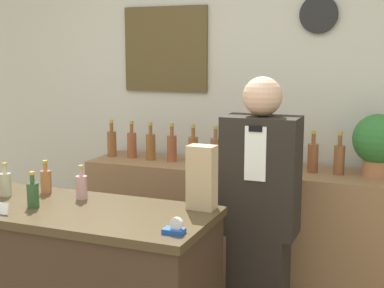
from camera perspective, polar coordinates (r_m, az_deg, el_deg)
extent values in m
cube|color=beige|center=(3.82, 4.57, 4.22)|extent=(5.20, 0.06, 2.70)
cube|color=brown|center=(3.95, -2.86, 10.07)|extent=(0.65, 0.02, 0.61)
cylinder|color=black|center=(3.64, 13.37, 13.31)|extent=(0.25, 0.03, 0.25)
cube|color=#8E6642|center=(3.68, 5.27, -9.82)|extent=(2.13, 0.48, 0.97)
cube|color=#3E311D|center=(2.73, -12.64, -7.03)|extent=(1.42, 0.60, 0.04)
cube|color=black|center=(2.89, 7.35, -3.38)|extent=(0.40, 0.24, 0.64)
cube|color=white|center=(2.75, 6.76, -1.05)|extent=(0.11, 0.01, 0.28)
cube|color=black|center=(2.72, 6.80, 1.60)|extent=(0.07, 0.01, 0.03)
sphere|color=tan|center=(2.83, 7.53, 5.06)|extent=(0.21, 0.21, 0.21)
cylinder|color=#B27047|center=(3.43, 19.08, -2.48)|extent=(0.17, 0.17, 0.10)
sphere|color=#2D6B2D|center=(3.40, 19.25, 0.50)|extent=(0.31, 0.31, 0.31)
cube|color=tan|center=(2.60, 1.06, -3.59)|extent=(0.14, 0.09, 0.31)
cube|color=#1E4799|center=(2.29, -1.94, -9.26)|extent=(0.09, 0.06, 0.02)
cylinder|color=silver|center=(2.27, -1.67, -8.50)|extent=(0.06, 0.02, 0.06)
cube|color=white|center=(2.70, -19.76, -6.47)|extent=(0.09, 0.02, 0.06)
cylinder|color=#B0AB87|center=(3.02, -19.25, -4.12)|extent=(0.06, 0.06, 0.12)
cylinder|color=#B0AB87|center=(3.00, -19.34, -2.59)|extent=(0.02, 0.02, 0.04)
cylinder|color=#B29933|center=(3.00, -19.37, -2.05)|extent=(0.03, 0.03, 0.01)
cylinder|color=#A66437|center=(3.03, -15.32, -3.89)|extent=(0.06, 0.06, 0.12)
cylinder|color=#A66437|center=(3.01, -15.38, -2.37)|extent=(0.02, 0.02, 0.04)
cylinder|color=#B29933|center=(3.00, -15.41, -1.83)|extent=(0.03, 0.03, 0.01)
cylinder|color=#2D4D29|center=(2.76, -16.60, -5.25)|extent=(0.06, 0.06, 0.12)
cylinder|color=#2D4D29|center=(2.74, -16.68, -3.58)|extent=(0.02, 0.02, 0.04)
cylinder|color=#B29933|center=(2.74, -16.71, -3.00)|extent=(0.03, 0.03, 0.01)
cylinder|color=tan|center=(2.86, -11.69, -4.56)|extent=(0.06, 0.06, 0.12)
cylinder|color=tan|center=(2.84, -11.75, -2.94)|extent=(0.02, 0.02, 0.04)
cylinder|color=#B29933|center=(2.83, -11.77, -2.38)|extent=(0.03, 0.03, 0.01)
cylinder|color=brown|center=(3.92, -8.54, 0.01)|extent=(0.07, 0.07, 0.18)
cylinder|color=brown|center=(3.90, -8.59, 1.78)|extent=(0.03, 0.03, 0.06)
cylinder|color=#B29933|center=(3.90, -8.60, 2.40)|extent=(0.03, 0.03, 0.02)
cylinder|color=brown|center=(3.85, -6.43, -0.13)|extent=(0.07, 0.07, 0.18)
cylinder|color=brown|center=(3.83, -6.46, 1.68)|extent=(0.03, 0.03, 0.06)
cylinder|color=#B29933|center=(3.83, -6.48, 2.32)|extent=(0.03, 0.03, 0.02)
cylinder|color=brown|center=(3.76, -4.43, -0.33)|extent=(0.07, 0.07, 0.18)
cylinder|color=brown|center=(3.74, -4.45, 1.52)|extent=(0.03, 0.03, 0.06)
cylinder|color=#B29933|center=(3.74, -4.46, 2.17)|extent=(0.03, 0.03, 0.02)
cylinder|color=brown|center=(3.70, -2.16, -0.48)|extent=(0.07, 0.07, 0.18)
cylinder|color=brown|center=(3.68, -2.17, 1.40)|extent=(0.03, 0.03, 0.06)
cylinder|color=#B29933|center=(3.67, -2.17, 2.06)|extent=(0.03, 0.03, 0.02)
cylinder|color=brown|center=(3.63, 0.13, -0.66)|extent=(0.07, 0.07, 0.18)
cylinder|color=brown|center=(3.61, 0.13, 1.26)|extent=(0.03, 0.03, 0.06)
cylinder|color=#B29933|center=(3.61, 0.13, 1.93)|extent=(0.03, 0.03, 0.02)
cylinder|color=brown|center=(3.58, 2.52, -0.83)|extent=(0.07, 0.07, 0.18)
cylinder|color=brown|center=(3.56, 2.53, 1.12)|extent=(0.03, 0.03, 0.06)
cylinder|color=#B29933|center=(3.55, 2.54, 1.80)|extent=(0.03, 0.03, 0.02)
cylinder|color=brown|center=(3.53, 5.01, -0.99)|extent=(0.07, 0.07, 0.18)
cylinder|color=brown|center=(3.51, 5.04, 0.98)|extent=(0.03, 0.03, 0.06)
cylinder|color=#B29933|center=(3.51, 5.05, 1.67)|extent=(0.03, 0.03, 0.02)
cylinder|color=brown|center=(3.50, 7.56, -1.14)|extent=(0.07, 0.07, 0.18)
cylinder|color=brown|center=(3.48, 7.60, 0.85)|extent=(0.03, 0.03, 0.06)
cylinder|color=#B29933|center=(3.47, 7.62, 1.54)|extent=(0.03, 0.03, 0.02)
cylinder|color=brown|center=(3.48, 10.18, -1.28)|extent=(0.07, 0.07, 0.18)
cylinder|color=brown|center=(3.46, 10.24, 0.72)|extent=(0.03, 0.03, 0.06)
cylinder|color=#B29933|center=(3.45, 10.26, 1.42)|extent=(0.03, 0.03, 0.02)
cylinder|color=brown|center=(3.44, 12.76, -1.49)|extent=(0.07, 0.07, 0.18)
cylinder|color=brown|center=(3.42, 12.84, 0.54)|extent=(0.03, 0.03, 0.06)
cylinder|color=#B29933|center=(3.41, 12.87, 1.24)|extent=(0.03, 0.03, 0.02)
cylinder|color=brown|center=(3.42, 15.42, -1.67)|extent=(0.07, 0.07, 0.18)
cylinder|color=brown|center=(3.40, 15.51, 0.37)|extent=(0.03, 0.03, 0.06)
cylinder|color=#B29933|center=(3.39, 15.54, 1.08)|extent=(0.03, 0.03, 0.02)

